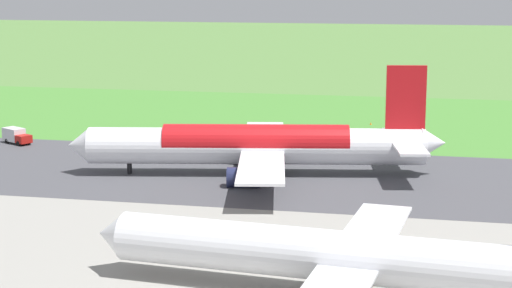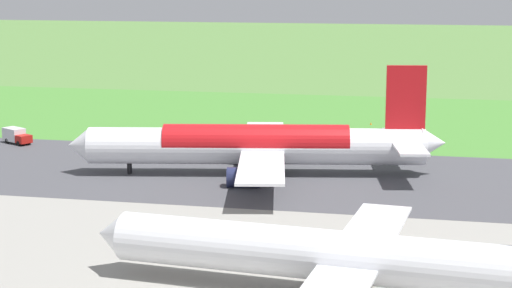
{
  "view_description": "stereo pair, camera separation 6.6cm",
  "coord_description": "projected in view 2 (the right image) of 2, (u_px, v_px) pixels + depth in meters",
  "views": [
    {
      "loc": [
        -30.81,
        119.28,
        28.15
      ],
      "look_at": [
        -5.56,
        0.0,
        4.5
      ],
      "focal_mm": 61.13,
      "sensor_mm": 36.0,
      "label": 1
    },
    {
      "loc": [
        -30.87,
        119.27,
        28.15
      ],
      "look_at": [
        -5.56,
        0.0,
        4.5
      ],
      "focal_mm": 61.13,
      "sensor_mm": 36.0,
      "label": 2
    }
  ],
  "objects": [
    {
      "name": "ground_plane",
      "position": [
        219.0,
        173.0,
        126.19
      ],
      "size": [
        800.0,
        800.0,
        0.0
      ],
      "primitive_type": "plane",
      "color": "#547F3D"
    },
    {
      "name": "runway_asphalt",
      "position": [
        219.0,
        173.0,
        126.18
      ],
      "size": [
        600.0,
        37.4,
        0.06
      ],
      "primitive_type": "cube",
      "color": "#47474C",
      "rests_on": "ground"
    },
    {
      "name": "grass_verge_foreground",
      "position": [
        277.0,
        122.0,
        170.13
      ],
      "size": [
        600.0,
        80.0,
        0.04
      ],
      "primitive_type": "cube",
      "color": "#478534",
      "rests_on": "ground"
    },
    {
      "name": "airliner_main",
      "position": [
        259.0,
        145.0,
        124.22
      ],
      "size": [
        53.9,
        44.36,
        15.88
      ],
      "color": "white",
      "rests_on": "ground"
    },
    {
      "name": "airliner_parked_mid",
      "position": [
        346.0,
        256.0,
        76.83
      ],
      "size": [
        47.96,
        39.3,
        13.99
      ],
      "color": "white",
      "rests_on": "ground"
    },
    {
      "name": "service_truck_baggage",
      "position": [
        16.0,
        136.0,
        147.76
      ],
      "size": [
        6.15,
        4.86,
        2.65
      ],
      "color": "#B21914",
      "rests_on": "ground"
    },
    {
      "name": "no_stopping_sign",
      "position": [
        398.0,
        119.0,
        162.67
      ],
      "size": [
        0.6,
        0.1,
        2.89
      ],
      "color": "slate",
      "rests_on": "ground"
    },
    {
      "name": "traffic_cone_orange",
      "position": [
        371.0,
        124.0,
        166.58
      ],
      "size": [
        0.4,
        0.4,
        0.55
      ],
      "primitive_type": "cone",
      "color": "orange",
      "rests_on": "ground"
    }
  ]
}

